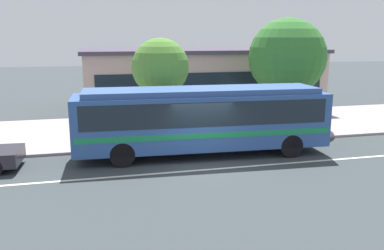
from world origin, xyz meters
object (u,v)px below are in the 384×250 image
pedestrian_waiting_near_sign (162,116)px  street_tree_near_stop (160,68)px  transit_bus (202,117)px  street_tree_mid_block (287,57)px  bus_stop_sign (262,107)px

pedestrian_waiting_near_sign → street_tree_near_stop: bearing=-134.8°
transit_bus → street_tree_near_stop: 4.10m
transit_bus → street_tree_mid_block: (6.23, 4.66, 2.24)m
street_tree_near_stop → pedestrian_waiting_near_sign: bearing=45.2°
bus_stop_sign → street_tree_mid_block: street_tree_mid_block is taller
pedestrian_waiting_near_sign → bus_stop_sign: bearing=-20.0°
pedestrian_waiting_near_sign → street_tree_mid_block: street_tree_mid_block is taller
transit_bus → bus_stop_sign: transit_bus is taller
street_tree_near_stop → street_tree_mid_block: street_tree_mid_block is taller
transit_bus → pedestrian_waiting_near_sign: size_ratio=6.43×
transit_bus → pedestrian_waiting_near_sign: 3.73m
street_tree_mid_block → pedestrian_waiting_near_sign: bearing=-171.0°
street_tree_near_stop → street_tree_mid_block: 7.56m
bus_stop_sign → street_tree_near_stop: (-4.76, 1.66, 1.90)m
transit_bus → street_tree_near_stop: street_tree_near_stop is taller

